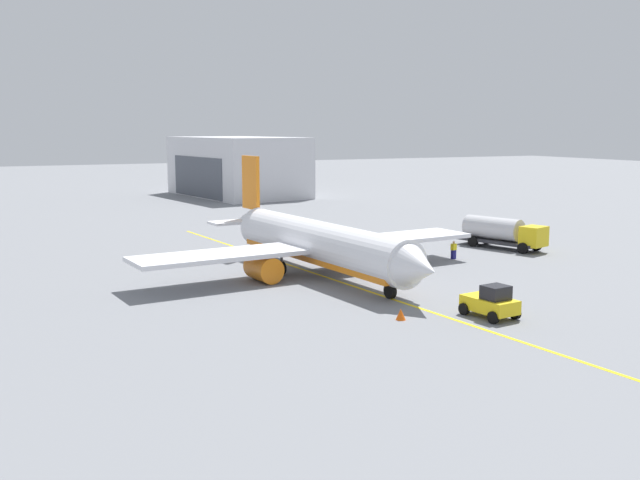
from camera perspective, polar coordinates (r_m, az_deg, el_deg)
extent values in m
plane|color=slate|center=(60.77, 0.00, -2.80)|extent=(400.00, 400.00, 0.00)
cylinder|color=white|center=(60.27, 0.00, -0.20)|extent=(23.75, 6.04, 3.57)
cube|color=orange|center=(60.43, 0.00, -1.12)|extent=(22.39, 5.26, 1.00)
cone|color=white|center=(49.75, 7.85, -2.22)|extent=(3.61, 3.75, 3.42)
cone|color=white|center=(72.17, -5.67, 1.54)|extent=(4.87, 3.50, 3.03)
cube|color=orange|center=(71.20, -5.49, 4.54)|extent=(3.22, 0.70, 5.20)
cube|color=white|center=(71.58, -5.45, 1.52)|extent=(3.28, 8.61, 0.24)
cube|color=white|center=(61.18, -0.49, -0.49)|extent=(8.08, 31.57, 0.36)
cylinder|color=orange|center=(63.53, 3.92, -1.31)|extent=(3.40, 2.43, 2.10)
cylinder|color=orange|center=(58.25, -4.48, -2.24)|extent=(3.40, 2.43, 2.10)
cylinder|color=#4C4C51|center=(52.59, 5.57, -3.41)|extent=(0.24, 0.24, 1.16)
cylinder|color=black|center=(52.72, 5.56, -4.03)|extent=(1.14, 0.51, 1.10)
cylinder|color=#4C4C51|center=(63.57, 1.06, -1.24)|extent=(0.24, 0.24, 1.16)
cylinder|color=black|center=(63.68, 1.06, -1.76)|extent=(1.14, 0.51, 1.10)
cylinder|color=#4C4C51|center=(60.99, -3.07, -1.68)|extent=(0.24, 0.24, 1.16)
cylinder|color=black|center=(61.10, -3.06, -2.22)|extent=(1.14, 0.51, 1.10)
cube|color=#2D2D33|center=(76.70, 13.84, -0.09)|extent=(9.34, 5.13, 0.30)
cube|color=yellow|center=(74.44, 16.51, 0.28)|extent=(2.64, 2.90, 2.00)
cube|color=black|center=(73.93, 17.12, 0.51)|extent=(0.76, 1.95, 0.90)
cylinder|color=silver|center=(76.85, 13.51, 0.92)|extent=(6.61, 4.09, 2.30)
cylinder|color=black|center=(75.87, 16.70, -0.41)|extent=(1.15, 0.67, 1.10)
cylinder|color=black|center=(73.74, 15.71, -0.63)|extent=(1.15, 0.67, 1.10)
cylinder|color=black|center=(78.94, 13.02, 0.08)|extent=(1.15, 0.67, 1.10)
cylinder|color=black|center=(76.90, 11.98, -0.11)|extent=(1.15, 0.67, 1.10)
cube|color=yellow|center=(48.62, 13.24, -4.97)|extent=(3.83, 2.46, 0.90)
cube|color=black|center=(48.08, 13.70, -4.04)|extent=(1.60, 1.77, 0.90)
cylinder|color=black|center=(48.92, 11.30, -5.36)|extent=(0.83, 0.40, 0.80)
cylinder|color=black|center=(50.30, 12.94, -5.02)|extent=(0.83, 0.40, 0.80)
cylinder|color=black|center=(47.15, 13.51, -5.97)|extent=(0.83, 0.40, 0.80)
cylinder|color=black|center=(48.58, 15.15, -5.60)|extent=(0.83, 0.40, 0.80)
cube|color=navy|center=(69.43, 10.49, -1.12)|extent=(0.44, 0.52, 0.85)
cube|color=yellow|center=(69.31, 10.50, -0.53)|extent=(0.51, 0.61, 0.60)
sphere|color=tan|center=(69.24, 10.51, -0.17)|extent=(0.24, 0.24, 0.24)
cone|color=#F2590F|center=(47.07, 6.39, -5.84)|extent=(0.66, 0.66, 0.73)
cube|color=silver|center=(132.90, -6.53, 5.78)|extent=(29.58, 19.84, 10.63)
cube|color=#4C515B|center=(129.51, -9.64, 4.93)|extent=(19.03, 3.13, 7.01)
cube|color=yellow|center=(60.77, 0.00, -2.79)|extent=(60.99, 6.79, 0.01)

